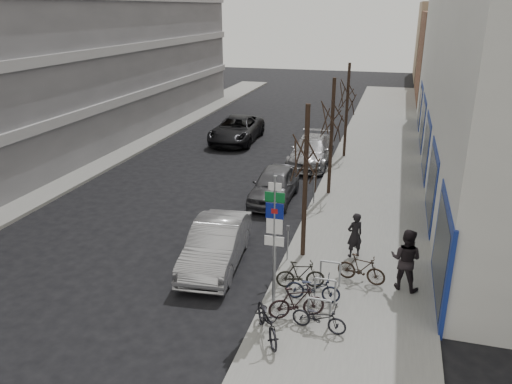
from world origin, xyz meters
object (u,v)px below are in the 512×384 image
Objects in this scene: highway_sign_pole at (274,236)px; pedestrian_far at (406,259)px; tree_near at (307,146)px; tree_far at (348,88)px; meter_mid at (314,187)px; bike_far_curb at (319,315)px; bike_mid_curb at (313,285)px; bike_far_inner at (361,268)px; parked_car_mid at (275,184)px; pedestrian_near at (355,235)px; tree_mid at (333,110)px; parked_car_front at (216,244)px; bike_mid_inner at (300,274)px; meter_front at (288,239)px; parked_car_back at (311,151)px; bike_near_right at (297,302)px; meter_back at (331,154)px; bike_rack at (325,288)px; lane_car at (237,129)px; bike_near_left at (268,318)px.

pedestrian_far is at bearing 30.78° from highway_sign_pole.
tree_near and tree_far have the same top height.
tree_far is (0.00, 13.00, 0.00)m from tree_near.
meter_mid is 9.39m from bike_far_curb.
bike_mid_curb is 1.96m from bike_far_inner.
parked_car_mid reaches higher than bike_far_inner.
parked_car_mid is at bearing -85.76° from pedestrian_near.
meter_mid reaches higher than bike_far_curb.
tree_mid is 1.24× the size of parked_car_mid.
pedestrian_near is at bearing 13.88° from parked_car_front.
bike_mid_inner is at bearing -22.99° from parked_car_front.
pedestrian_far is at bearing -29.37° from bike_far_curb.
meter_front is at bearing 32.17° from bike_far_curb.
parked_car_back is at bearing 8.20° from bike_mid_curb.
parked_car_front reaches higher than bike_near_right.
pedestrian_far is at bearing 99.34° from pedestrian_near.
tree_far is 3.36× the size of bike_mid_curb.
bike_mid_curb is at bearing 33.43° from highway_sign_pole.
parked_car_back is at bearing 28.49° from bike_far_inner.
parked_car_back is at bearing 109.13° from tree_mid.
meter_back is at bearing -55.41° from pedestrian_far.
meter_mid is 5.50m from meter_back.
bike_mid_curb is (-0.37, 0.07, -0.01)m from bike_rack.
tree_mid is 6.50m from tree_far.
meter_mid is at bearing 18.17° from bike_far_curb.
parked_car_back reaches higher than meter_back.
bike_mid_inner is at bearing 141.89° from bike_rack.
lane_car is at bearing -40.30° from pedestrian_far.
pedestrian_near is (2.19, -10.14, 0.05)m from meter_back.
pedestrian_near reaches higher than parked_car_front.
meter_front is at bearing 65.97° from bike_near_left.
parked_car_mid is (-2.68, 7.53, 0.14)m from bike_mid_inner.
meter_back is (-0.45, -2.50, -3.19)m from tree_far.
parked_car_back is (-2.89, 14.28, 0.10)m from bike_rack.
tree_near is 17.02m from lane_car.
bike_mid_curb is (0.29, 1.00, 0.00)m from bike_near_right.
meter_back is 12.75m from bike_mid_inner.
tree_far is at bearing -23.38° from bike_near_right.
parked_car_front reaches higher than parked_car_mid.
meter_mid is 0.27× the size of parked_car_front.
meter_mid is at bearing -106.70° from tree_mid.
bike_rack is 1.78× the size of meter_mid.
pedestrian_far reaches higher than lane_car.
bike_mid_curb is at bearing -84.89° from tree_mid.
parked_car_front is at bearing 61.34° from bike_far_curb.
meter_back is at bearing -35.54° from lane_car.
tree_mid is (0.20, 10.01, 1.65)m from highway_sign_pole.
pedestrian_far is (1.69, -1.71, 0.19)m from pedestrian_near.
tree_mid is at bearing -22.23° from bike_near_right.
parked_car_back is 13.72m from pedestrian_far.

